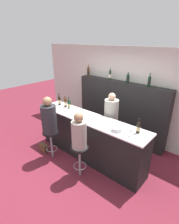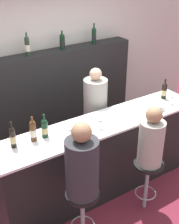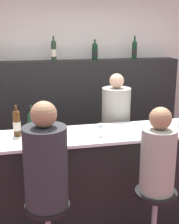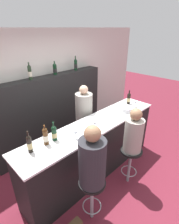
% 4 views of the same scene
% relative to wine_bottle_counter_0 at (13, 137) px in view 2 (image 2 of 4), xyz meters
% --- Properties ---
extents(ground_plane, '(16.00, 16.00, 0.00)m').
position_rel_wine_bottle_counter_0_xyz_m(ground_plane, '(1.16, -0.37, -1.22)').
color(ground_plane, maroon).
extents(wall_back, '(6.40, 0.05, 2.60)m').
position_rel_wine_bottle_counter_0_xyz_m(wall_back, '(1.16, 1.47, 0.08)').
color(wall_back, beige).
rests_on(wall_back, ground_plane).
extents(bar_counter, '(2.93, 0.60, 1.09)m').
position_rel_wine_bottle_counter_0_xyz_m(bar_counter, '(1.16, -0.09, -0.68)').
color(bar_counter, black).
rests_on(bar_counter, ground_plane).
extents(back_bar_cabinet, '(2.74, 0.28, 1.69)m').
position_rel_wine_bottle_counter_0_xyz_m(back_bar_cabinet, '(1.16, 1.24, -0.38)').
color(back_bar_cabinet, black).
rests_on(back_bar_cabinet, ground_plane).
extents(wine_bottle_counter_0, '(0.07, 0.07, 0.32)m').
position_rel_wine_bottle_counter_0_xyz_m(wine_bottle_counter_0, '(0.00, 0.00, 0.00)').
color(wine_bottle_counter_0, black).
rests_on(wine_bottle_counter_0, bar_counter).
extents(wine_bottle_counter_1, '(0.08, 0.08, 0.31)m').
position_rel_wine_bottle_counter_0_xyz_m(wine_bottle_counter_1, '(0.24, 0.00, 0.00)').
color(wine_bottle_counter_1, '#4C2D14').
rests_on(wine_bottle_counter_1, bar_counter).
extents(wine_bottle_counter_2, '(0.08, 0.08, 0.30)m').
position_rel_wine_bottle_counter_0_xyz_m(wine_bottle_counter_2, '(0.39, 0.00, -0.01)').
color(wine_bottle_counter_2, black).
rests_on(wine_bottle_counter_2, bar_counter).
extents(wine_bottle_counter_3, '(0.07, 0.07, 0.30)m').
position_rel_wine_bottle_counter_0_xyz_m(wine_bottle_counter_3, '(2.33, -0.00, -0.01)').
color(wine_bottle_counter_3, black).
rests_on(wine_bottle_counter_3, bar_counter).
extents(wine_bottle_backbar_1, '(0.07, 0.07, 0.33)m').
position_rel_wine_bottle_counter_0_xyz_m(wine_bottle_backbar_1, '(0.77, 1.24, 0.61)').
color(wine_bottle_backbar_1, '#233823').
rests_on(wine_bottle_backbar_1, back_bar_cabinet).
extents(wine_bottle_backbar_2, '(0.08, 0.08, 0.28)m').
position_rel_wine_bottle_counter_0_xyz_m(wine_bottle_backbar_2, '(1.34, 1.24, 0.59)').
color(wine_bottle_backbar_2, black).
rests_on(wine_bottle_backbar_2, back_bar_cabinet).
extents(wine_bottle_backbar_3, '(0.07, 0.07, 0.32)m').
position_rel_wine_bottle_counter_0_xyz_m(wine_bottle_backbar_3, '(1.92, 1.24, 0.60)').
color(wine_bottle_backbar_3, black).
rests_on(wine_bottle_backbar_3, back_bar_cabinet).
extents(wine_glass_0, '(0.06, 0.06, 0.14)m').
position_rel_wine_bottle_counter_0_xyz_m(wine_glass_0, '(0.63, -0.20, -0.03)').
color(wine_glass_0, silver).
rests_on(wine_glass_0, bar_counter).
extents(wine_glass_1, '(0.08, 0.08, 0.13)m').
position_rel_wine_bottle_counter_0_xyz_m(wine_glass_1, '(1.04, -0.20, -0.04)').
color(wine_glass_1, silver).
rests_on(wine_glass_1, bar_counter).
extents(wine_glass_2, '(0.07, 0.07, 0.14)m').
position_rel_wine_bottle_counter_0_xyz_m(wine_glass_2, '(2.28, -0.20, -0.03)').
color(wine_glass_2, silver).
rests_on(wine_glass_2, bar_counter).
extents(metal_bowl, '(0.22, 0.22, 0.07)m').
position_rel_wine_bottle_counter_0_xyz_m(metal_bowl, '(1.98, -0.20, -0.09)').
color(metal_bowl, '#B7B7BC').
rests_on(metal_bowl, bar_counter).
extents(bar_stool_left, '(0.38, 0.38, 0.72)m').
position_rel_wine_bottle_counter_0_xyz_m(bar_stool_left, '(0.46, -0.71, -0.66)').
color(bar_stool_left, gray).
rests_on(bar_stool_left, ground_plane).
extents(guest_seated_left, '(0.35, 0.35, 0.87)m').
position_rel_wine_bottle_counter_0_xyz_m(guest_seated_left, '(0.46, -0.71, -0.13)').
color(guest_seated_left, '#28282D').
rests_on(guest_seated_left, bar_stool_left).
extents(bar_stool_right, '(0.38, 0.38, 0.72)m').
position_rel_wine_bottle_counter_0_xyz_m(bar_stool_right, '(1.43, -0.71, -0.66)').
color(bar_stool_right, gray).
rests_on(bar_stool_right, ground_plane).
extents(guest_seated_right, '(0.31, 0.31, 0.77)m').
position_rel_wine_bottle_counter_0_xyz_m(guest_seated_right, '(1.43, -0.71, -0.17)').
color(guest_seated_right, gray).
rests_on(guest_seated_right, bar_stool_right).
extents(bartender, '(0.34, 0.34, 1.61)m').
position_rel_wine_bottle_counter_0_xyz_m(bartender, '(1.41, 0.44, -0.48)').
color(bartender, gray).
rests_on(bartender, ground_plane).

